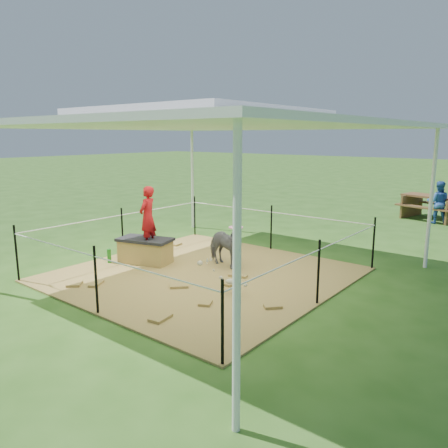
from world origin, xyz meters
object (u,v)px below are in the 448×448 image
Objects in this scene: pony at (224,245)px; foal at (233,280)px; distant_person at (438,202)px; straw_bale at (145,252)px; woman at (147,212)px; green_bottle at (109,256)px; picnic_table_near at (433,208)px.

pony is 1.28× the size of foal.
foal is at bearing 66.18° from distant_person.
distant_person is at bearing 66.39° from straw_bale.
straw_bale is 1.00× the size of pony.
green_bottle is (-0.65, -0.45, -0.89)m from woman.
picnic_table_near is at bearing -4.35° from pony.
distant_person is (1.09, 8.19, 0.37)m from foal.
green_bottle is 0.22× the size of distant_person.
pony is 0.56× the size of picnic_table_near.
foal is 8.27m from distant_person.
distant_person is at bearing 64.39° from green_bottle.
woman is at bearing 50.74° from distant_person.
distant_person is at bearing 60.98° from foal.
straw_bale is 0.81m from woman.
straw_bale is 2.39m from foal.
foal is at bearing 3.19° from green_bottle.
green_bottle is 0.36× the size of foal.
distant_person is (0.24, -0.56, 0.25)m from picnic_table_near.
straw_bale reaches higher than foal.
picnic_table_near reaches higher than straw_bale.
woman is 2.43m from foal.
distant_person is (4.00, 8.35, 0.44)m from green_bottle.
green_bottle is 0.28× the size of pony.
straw_bale is at bearing 39.29° from green_bottle.
woman is 4.32× the size of green_bottle.
picnic_table_near is (1.84, 7.71, -0.08)m from pony.
pony is 0.81× the size of distant_person.
foal is 0.63× the size of distant_person.
green_bottle is at bearing -71.95° from woman.
pony reaches higher than straw_bale.
picnic_table_near is (3.11, 8.46, -0.69)m from woman.
woman reaches higher than picnic_table_near.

